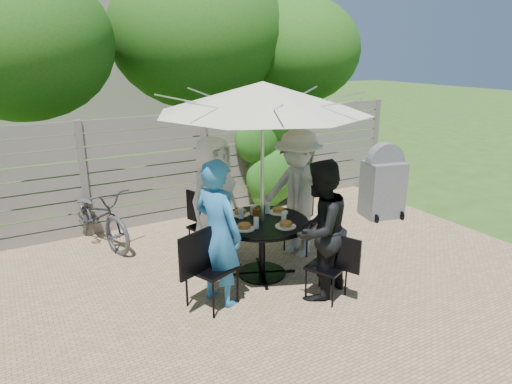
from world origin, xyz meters
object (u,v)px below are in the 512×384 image
plate_left (244,227)px  glass_front (284,217)px  plate_front (286,225)px  bbq_grill (383,184)px  umbrella (263,97)px  chair_right (301,234)px  plate_back (240,213)px  bicycle (96,216)px  coffee_cup (253,210)px  chair_left (211,283)px  plate_right (278,211)px  person_right (298,194)px  person_left (218,234)px  chair_back (208,238)px  glass_right (268,208)px  patio_table (262,237)px  glass_left (256,223)px  person_front (319,230)px  person_back (214,200)px  chair_front (327,279)px  syrup_jug (256,215)px  glass_back (241,213)px

plate_left → glass_front: 0.53m
plate_front → bbq_grill: bearing=22.9°
umbrella → plate_left: (-0.33, -0.14, -1.52)m
chair_right → plate_front: size_ratio=3.29×
plate_back → plate_front: (0.28, -0.66, 0.00)m
bbq_grill → bicycle: bearing=177.4°
umbrella → plate_front: 1.56m
plate_left → coffee_cup: (0.34, 0.38, 0.04)m
chair_left → plate_right: 1.42m
person_right → glass_front: 0.77m
person_left → coffee_cup: (0.77, 0.56, -0.03)m
plate_front → glass_front: size_ratio=1.86×
chair_back → plate_back: 0.80m
glass_right → plate_right: bearing=-23.5°
person_left → glass_front: person_left is taller
patio_table → chair_left: chair_left is taller
glass_left → coffee_cup: 0.48m
chair_right → bicycle: bicycle is taller
patio_table → chair_back: bearing=112.7°
plate_front → chair_right: bearing=43.4°
chair_left → glass_right: (1.09, 0.57, 0.54)m
patio_table → plate_front: size_ratio=5.91×
person_front → plate_right: person_front is taller
person_back → plate_back: 0.48m
chair_front → plate_front: bearing=-2.1°
umbrella → person_right: bearing=22.8°
person_back → bbq_grill: size_ratio=1.32×
person_back → bbq_grill: person_back is taller
chair_left → syrup_jug: size_ratio=6.21×
chair_front → bbq_grill: size_ratio=0.63×
glass_back → bbq_grill: bearing=11.8°
chair_front → coffee_cup: (-0.37, 1.13, 0.58)m
chair_front → syrup_jug: bearing=1.3°
person_back → glass_front: size_ratio=12.61×
chair_front → person_right: 1.43m
chair_left → chair_right: size_ratio=1.16×
chair_front → glass_front: 0.92m
glass_front → plate_left: bearing=173.6°
chair_left → person_right: bearing=0.3°
patio_table → glass_left: bearing=-135.2°
glass_left → bbq_grill: size_ratio=0.10×
person_front → person_left: bearing=-45.0°
bicycle → chair_back: bearing=-61.7°
syrup_jug → bbq_grill: bbq_grill is taller
plate_front → syrup_jug: 0.42m
plate_left → person_left: bearing=-157.2°
person_back → chair_front: bearing=-90.0°
chair_front → person_right: size_ratio=0.46×
syrup_jug → person_back: bearing=108.4°
chair_right → syrup_jug: 1.18m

